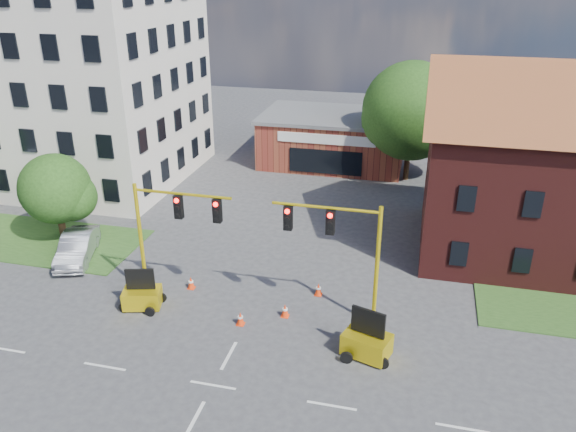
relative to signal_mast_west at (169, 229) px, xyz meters
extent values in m
plane|color=#3E3E41|center=(4.36, -6.00, -3.92)|extent=(120.00, 120.00, 0.00)
cube|color=silver|center=(-15.64, 16.00, 6.08)|extent=(18.00, 15.00, 20.00)
cube|color=maroon|center=(4.36, 24.00, -1.92)|extent=(12.00, 8.00, 4.00)
cube|color=slate|center=(4.36, 24.00, 0.23)|extent=(12.40, 8.40, 0.30)
cube|color=white|center=(4.36, 19.95, -0.72)|extent=(8.00, 0.10, 0.80)
cube|color=black|center=(4.36, 19.95, -2.62)|extent=(6.00, 0.10, 2.00)
cylinder|color=#382714|center=(10.86, 21.00, -1.92)|extent=(0.44, 0.44, 3.99)
sphere|color=#1F4415|center=(10.86, 21.00, 1.70)|extent=(7.71, 7.71, 7.71)
sphere|color=#1F4415|center=(12.40, 21.30, 0.80)|extent=(5.39, 5.39, 5.39)
cylinder|color=#382714|center=(-9.64, 4.50, -2.68)|extent=(0.44, 0.44, 2.48)
sphere|color=#1F4415|center=(-9.64, 4.50, -0.42)|extent=(4.32, 4.32, 4.32)
sphere|color=#1F4415|center=(-8.78, 4.80, -0.99)|extent=(3.03, 3.03, 3.03)
cube|color=gray|center=(-1.64, 0.00, -3.77)|extent=(0.60, 0.60, 0.30)
cylinder|color=yellow|center=(-1.64, 0.00, -0.82)|extent=(0.20, 0.20, 6.20)
cylinder|color=yellow|center=(0.86, 0.00, 1.98)|extent=(5.00, 0.14, 0.14)
cube|color=black|center=(0.61, 0.00, 1.28)|extent=(0.40, 0.32, 1.20)
cube|color=black|center=(2.61, 0.00, 1.28)|extent=(0.40, 0.32, 1.20)
sphere|color=#FF0C07|center=(0.61, -0.18, 1.68)|extent=(0.24, 0.24, 0.24)
cube|color=gray|center=(10.36, 0.00, -3.77)|extent=(0.60, 0.60, 0.30)
cylinder|color=yellow|center=(10.36, 0.00, -0.82)|extent=(0.20, 0.20, 6.20)
cylinder|color=yellow|center=(7.86, 0.00, 1.98)|extent=(5.00, 0.14, 0.14)
cube|color=black|center=(8.11, 0.00, 1.28)|extent=(0.40, 0.32, 1.20)
cube|color=black|center=(6.11, 0.00, 1.28)|extent=(0.40, 0.32, 1.20)
sphere|color=#FF0C07|center=(8.11, -0.18, 1.68)|extent=(0.24, 0.24, 0.24)
cube|color=yellow|center=(-1.19, -1.32, -3.36)|extent=(2.11, 1.68, 0.92)
cube|color=black|center=(-1.19, -1.32, -2.28)|extent=(1.42, 0.50, 1.13)
cube|color=yellow|center=(10.31, -2.52, -3.31)|extent=(2.32, 1.89, 1.01)
cube|color=black|center=(10.31, -2.52, -2.13)|extent=(1.53, 0.60, 1.23)
cube|color=#FF390D|center=(4.12, -1.59, -3.90)|extent=(0.38, 0.38, 0.04)
cone|color=#FF390D|center=(4.12, -1.59, -3.57)|extent=(0.40, 0.40, 0.70)
cylinder|color=white|center=(4.12, -1.59, -3.50)|extent=(0.27, 0.27, 0.09)
cube|color=#FF390D|center=(0.48, 0.96, -3.90)|extent=(0.38, 0.38, 0.04)
cone|color=#FF390D|center=(0.48, 0.96, -3.57)|extent=(0.40, 0.40, 0.70)
cylinder|color=white|center=(0.48, 0.96, -3.50)|extent=(0.27, 0.27, 0.09)
cube|color=#FF390D|center=(6.05, -0.41, -3.90)|extent=(0.38, 0.38, 0.04)
cone|color=#FF390D|center=(6.05, -0.41, -3.57)|extent=(0.40, 0.40, 0.70)
cylinder|color=white|center=(6.05, -0.41, -3.50)|extent=(0.27, 0.27, 0.09)
cube|color=#FF390D|center=(7.28, 1.94, -3.90)|extent=(0.38, 0.38, 0.04)
cone|color=#FF390D|center=(7.28, 1.94, -3.57)|extent=(0.40, 0.40, 0.70)
cylinder|color=white|center=(7.28, 1.94, -3.50)|extent=(0.27, 0.27, 0.09)
imported|color=white|center=(16.66, 8.69, -3.10)|extent=(6.49, 4.44, 1.65)
imported|color=#9EA0A5|center=(-7.29, 2.46, -3.12)|extent=(3.19, 5.13, 1.60)
camera|label=1|loc=(11.77, -23.13, 12.01)|focal=35.00mm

